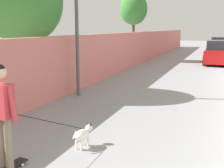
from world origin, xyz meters
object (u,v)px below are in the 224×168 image
(lamp_post, at_px, (76,1))
(dog, at_px, (83,134))
(skateboard, at_px, (6,168))
(car_far, at_px, (221,47))
(person_skateboarder, at_px, (2,108))
(car_near, at_px, (219,53))
(tree_left_near, at_px, (134,9))
(tree_left_far, at_px, (22,2))

(lamp_post, xyz_separation_m, dog, (-4.03, -2.19, -2.94))
(skateboard, bearing_deg, car_far, -7.03)
(skateboard, bearing_deg, person_skateboarder, -165.96)
(car_near, bearing_deg, person_skateboarder, 170.04)
(skateboard, xyz_separation_m, dog, (1.38, -0.73, 0.21))
(skateboard, xyz_separation_m, person_skateboarder, (-0.00, -0.00, 1.03))
(dog, height_order, car_far, car_far)
(tree_left_near, distance_m, tree_left_far, 11.52)
(person_skateboarder, distance_m, car_far, 24.17)
(tree_left_far, xyz_separation_m, car_near, (11.72, -6.39, -2.51))
(dog, bearing_deg, tree_left_far, 48.00)
(tree_left_near, xyz_separation_m, lamp_post, (-11.21, -1.38, -0.40))
(person_skateboarder, relative_size, dog, 1.03)
(skateboard, bearing_deg, tree_left_far, 33.83)
(tree_left_near, bearing_deg, car_far, -38.26)
(tree_left_near, distance_m, skateboard, 17.24)
(car_near, xyz_separation_m, car_far, (7.14, 0.00, -0.00))
(tree_left_far, relative_size, car_near, 1.18)
(tree_left_far, xyz_separation_m, skateboard, (-5.12, -3.43, -3.16))
(skateboard, bearing_deg, lamp_post, 15.15)
(tree_left_near, height_order, car_near, tree_left_near)
(lamp_post, bearing_deg, dog, -151.46)
(tree_left_far, xyz_separation_m, lamp_post, (0.29, -1.97, -0.01))
(car_near, bearing_deg, skateboard, 170.04)
(car_near, relative_size, car_far, 1.03)
(person_skateboarder, bearing_deg, car_near, -9.96)
(car_near, bearing_deg, tree_left_far, 151.39)
(tree_left_near, bearing_deg, lamp_post, -172.97)
(tree_left_far, height_order, car_far, tree_left_far)
(car_far, bearing_deg, tree_left_far, 161.28)
(tree_left_near, xyz_separation_m, person_skateboarder, (-16.62, -2.85, -2.52))
(skateboard, height_order, car_near, car_near)
(car_near, distance_m, car_far, 7.14)
(lamp_post, height_order, car_near, lamp_post)
(tree_left_near, bearing_deg, tree_left_far, 177.08)
(car_far, bearing_deg, person_skateboarder, 172.97)
(lamp_post, distance_m, person_skateboarder, 5.99)
(tree_left_near, height_order, dog, tree_left_near)
(dog, relative_size, car_near, 0.42)
(lamp_post, bearing_deg, car_near, -21.15)
(lamp_post, bearing_deg, tree_left_near, 7.03)
(tree_left_far, bearing_deg, lamp_post, -81.73)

